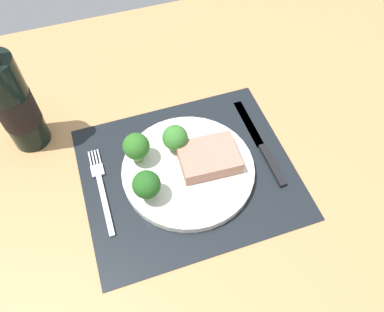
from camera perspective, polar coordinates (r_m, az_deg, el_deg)
ground_plane at (r=75.19cm, az=-0.57°, el=-3.14°), size 140.00×110.00×3.00cm
placemat at (r=73.78cm, az=-0.58°, el=-2.47°), size 40.48×34.90×0.30cm
plate at (r=72.98cm, az=-0.59°, el=-2.08°), size 25.50×25.50×1.60cm
steak at (r=71.77cm, az=2.57°, el=-0.33°), size 11.53×9.06×2.96cm
broccoli_near_steak at (r=72.34cm, az=-2.57°, el=2.77°), size 4.93×4.93×5.80cm
broccoli_center at (r=66.06cm, az=-6.87°, el=-4.34°), size 5.03×5.03×6.66cm
broccoli_back_left at (r=70.85cm, az=-8.40°, el=1.38°), size 5.06×5.06×6.73cm
fork at (r=73.41cm, az=-13.46°, el=-4.86°), size 2.40×19.20×0.50cm
knife at (r=77.87cm, az=10.62°, el=1.25°), size 1.80×23.00×0.80cm
wine_bottle at (r=77.66cm, az=-25.34°, el=7.23°), size 7.41×7.41×28.69cm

